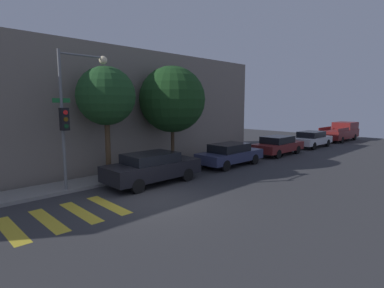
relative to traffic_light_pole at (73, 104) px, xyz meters
name	(u,v)px	position (x,y,z in m)	size (l,w,h in m)	color
ground_plane	(156,201)	(1.56, -3.37, -3.66)	(60.00, 60.00, 0.00)	#333335
sidewalk	(103,180)	(1.56, 0.70, -3.59)	(26.00, 1.75, 0.14)	gray
building_row	(64,109)	(1.56, 4.98, -0.32)	(26.00, 6.00, 6.69)	slate
crosswalk	(65,216)	(-1.55, -2.57, -3.66)	(3.58, 2.60, 0.00)	gold
traffic_light_pole	(73,104)	(0.00, 0.00, 0.00)	(2.42, 0.56, 5.79)	slate
sedan_near_corner	(152,167)	(3.00, -1.27, -2.91)	(4.52, 1.86, 1.43)	black
sedan_middle	(230,154)	(8.72, -1.27, -2.96)	(4.44, 1.75, 1.33)	#2D3351
sedan_far_end	(278,145)	(14.24, -1.27, -2.94)	(4.49, 1.80, 1.36)	maroon
sedan_tail_of_row	(311,139)	(19.78, -1.27, -2.95)	(4.49, 1.81, 1.35)	silver
pickup_truck	(341,132)	(26.45, -1.27, -2.76)	(5.70, 1.98, 1.81)	maroon
tree_near_corner	(106,96)	(1.81, 0.60, 0.34)	(2.73, 2.73, 5.38)	#4C3823
tree_midblock	(172,100)	(5.85, 0.60, 0.24)	(3.68, 3.68, 5.74)	#42301E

